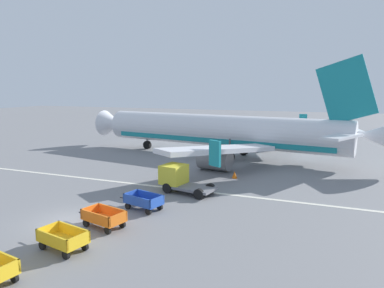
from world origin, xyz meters
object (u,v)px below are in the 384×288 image
baggage_cart_third_in_row (104,217)px  traffic_cone_near_plane (235,175)px  baggage_cart_second_in_row (63,239)px  baggage_cart_fourth_in_row (143,201)px  airplane (226,132)px  service_truck_beside_carts (179,178)px

baggage_cart_third_in_row → traffic_cone_near_plane: bearing=72.6°
baggage_cart_third_in_row → baggage_cart_second_in_row: bearing=-93.2°
baggage_cart_third_in_row → baggage_cart_fourth_in_row: same height
baggage_cart_second_in_row → baggage_cart_fourth_in_row: (0.88, 6.71, 0.00)m
baggage_cart_fourth_in_row → traffic_cone_near_plane: bearing=70.6°
airplane → baggage_cart_second_in_row: size_ratio=10.38×
airplane → service_truck_beside_carts: bearing=-88.5°
baggage_cart_second_in_row → service_truck_beside_carts: service_truck_beside_carts is taller
airplane → service_truck_beside_carts: (0.37, -14.77, -1.95)m
baggage_cart_fourth_in_row → traffic_cone_near_plane: (3.64, 10.35, -0.28)m
baggage_cart_fourth_in_row → airplane: bearing=89.5°
baggage_cart_fourth_in_row → traffic_cone_near_plane: baggage_cart_fourth_in_row is taller
airplane → traffic_cone_near_plane: 10.16m
baggage_cart_second_in_row → traffic_cone_near_plane: size_ratio=5.71×
baggage_cart_fourth_in_row → traffic_cone_near_plane: 10.98m
service_truck_beside_carts → traffic_cone_near_plane: bearing=61.2°
baggage_cart_fourth_in_row → baggage_cart_second_in_row: bearing=-97.5°
baggage_cart_third_in_row → traffic_cone_near_plane: baggage_cart_third_in_row is taller
baggage_cart_third_in_row → baggage_cart_fourth_in_row: size_ratio=1.00×
airplane → baggage_cart_fourth_in_row: bearing=-90.5°
airplane → service_truck_beside_carts: 14.90m
airplane → baggage_cart_second_in_row: bearing=-92.3°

